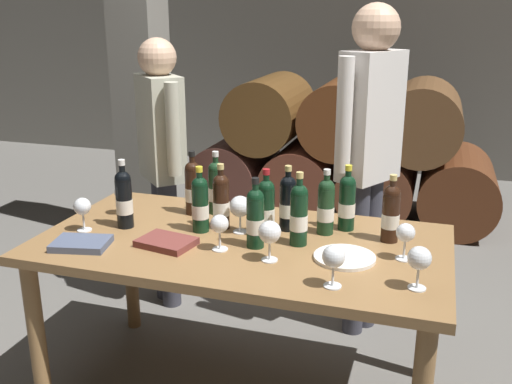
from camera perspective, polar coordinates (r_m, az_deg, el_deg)
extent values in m
cube|color=slate|center=(6.38, 11.24, 14.67)|extent=(10.00, 0.24, 2.80)
cylinder|color=#552F27|center=(5.21, -1.97, 2.13)|extent=(0.60, 0.90, 0.60)
cylinder|color=brown|center=(5.04, 4.80, 1.55)|extent=(0.60, 0.90, 0.60)
cylinder|color=brown|center=(4.95, 11.93, 0.92)|extent=(0.60, 0.90, 0.60)
cylinder|color=#5C3019|center=(4.94, 19.20, 0.26)|extent=(0.60, 0.90, 0.60)
cylinder|color=brown|center=(5.00, 1.41, 7.88)|extent=(0.60, 0.90, 0.60)
cylinder|color=brown|center=(4.86, 8.61, 7.42)|extent=(0.60, 0.90, 0.60)
cylinder|color=brown|center=(4.81, 16.09, 6.82)|extent=(0.60, 0.90, 0.60)
cube|color=slate|center=(4.27, -11.30, 12.06)|extent=(0.32, 0.32, 2.60)
cube|color=olive|center=(2.45, -1.42, -5.15)|extent=(1.70, 0.90, 0.04)
cylinder|color=olive|center=(2.66, -20.67, -13.58)|extent=(0.07, 0.07, 0.72)
cylinder|color=olive|center=(3.22, -12.22, -7.13)|extent=(0.07, 0.07, 0.72)
cylinder|color=olive|center=(2.85, 16.43, -10.91)|extent=(0.07, 0.07, 0.72)
cylinder|color=black|center=(2.52, 3.13, -1.54)|extent=(0.07, 0.07, 0.20)
sphere|color=black|center=(2.49, 3.17, 0.80)|extent=(0.07, 0.07, 0.07)
cylinder|color=black|center=(2.48, 3.18, 1.37)|extent=(0.03, 0.03, 0.06)
cylinder|color=tan|center=(2.47, 3.20, 2.33)|extent=(0.03, 0.03, 0.02)
cylinder|color=silver|center=(2.52, 3.13, -1.75)|extent=(0.07, 0.07, 0.06)
cylinder|color=black|center=(2.33, -0.06, -3.07)|extent=(0.07, 0.07, 0.20)
sphere|color=black|center=(2.30, -0.06, -0.55)|extent=(0.07, 0.07, 0.07)
cylinder|color=black|center=(2.29, -0.06, 0.07)|extent=(0.03, 0.03, 0.06)
cylinder|color=black|center=(2.28, -0.07, 1.11)|extent=(0.03, 0.03, 0.02)
cylinder|color=silver|center=(2.34, -0.06, -3.30)|extent=(0.07, 0.07, 0.06)
cylinder|color=black|center=(2.55, 8.90, -1.48)|extent=(0.07, 0.07, 0.20)
sphere|color=black|center=(2.52, 9.01, 0.84)|extent=(0.07, 0.07, 0.07)
cylinder|color=black|center=(2.51, 9.04, 1.40)|extent=(0.03, 0.03, 0.06)
cylinder|color=gold|center=(2.50, 9.09, 2.36)|extent=(0.03, 0.03, 0.02)
cylinder|color=silver|center=(2.55, 8.89, -1.70)|extent=(0.07, 0.07, 0.06)
cylinder|color=#19381E|center=(2.49, 6.85, -1.89)|extent=(0.07, 0.07, 0.20)
sphere|color=#19381E|center=(2.46, 6.94, 0.43)|extent=(0.07, 0.07, 0.07)
cylinder|color=#19381E|center=(2.45, 6.96, 1.00)|extent=(0.03, 0.03, 0.06)
cylinder|color=silver|center=(2.44, 7.00, 1.96)|extent=(0.03, 0.03, 0.02)
cylinder|color=silver|center=(2.50, 6.84, -2.11)|extent=(0.07, 0.07, 0.06)
cylinder|color=#19381E|center=(2.73, -3.93, 0.03)|extent=(0.07, 0.07, 0.21)
sphere|color=#19381E|center=(2.70, -3.98, 2.27)|extent=(0.07, 0.07, 0.07)
cylinder|color=#19381E|center=(2.69, -3.99, 2.82)|extent=(0.03, 0.03, 0.07)
cylinder|color=silver|center=(2.68, -4.01, 3.75)|extent=(0.03, 0.03, 0.02)
cylinder|color=silver|center=(2.73, -3.93, -0.18)|extent=(0.07, 0.07, 0.06)
cylinder|color=black|center=(2.51, -5.49, -1.66)|extent=(0.07, 0.07, 0.20)
sphere|color=black|center=(2.48, -5.56, 0.69)|extent=(0.07, 0.07, 0.07)
cylinder|color=black|center=(2.47, -5.58, 1.27)|extent=(0.03, 0.03, 0.06)
cylinder|color=gold|center=(2.46, -5.61, 2.24)|extent=(0.03, 0.03, 0.02)
cylinder|color=silver|center=(2.51, -5.48, -1.88)|extent=(0.07, 0.07, 0.06)
cylinder|color=black|center=(2.45, 1.00, -2.04)|extent=(0.07, 0.07, 0.21)
sphere|color=black|center=(2.41, 1.01, 0.39)|extent=(0.07, 0.07, 0.07)
cylinder|color=black|center=(2.41, 1.01, 0.99)|extent=(0.03, 0.03, 0.06)
cylinder|color=#B21E23|center=(2.39, 1.02, 2.00)|extent=(0.03, 0.03, 0.02)
cylinder|color=silver|center=(2.45, 1.00, -2.27)|extent=(0.07, 0.07, 0.06)
cylinder|color=black|center=(2.54, -3.43, -1.38)|extent=(0.07, 0.07, 0.20)
sphere|color=black|center=(2.50, -3.48, 0.96)|extent=(0.07, 0.07, 0.07)
cylinder|color=black|center=(2.50, -3.49, 1.54)|extent=(0.03, 0.03, 0.06)
cylinder|color=tan|center=(2.49, -3.51, 2.51)|extent=(0.03, 0.03, 0.02)
cylinder|color=silver|center=(2.54, -3.43, -1.60)|extent=(0.07, 0.07, 0.06)
cylinder|color=black|center=(2.73, -6.21, -0.01)|extent=(0.07, 0.07, 0.21)
sphere|color=black|center=(2.70, -6.28, 2.26)|extent=(0.07, 0.07, 0.07)
cylinder|color=black|center=(2.69, -6.30, 2.82)|extent=(0.03, 0.03, 0.07)
cylinder|color=black|center=(2.68, -6.34, 3.76)|extent=(0.03, 0.03, 0.02)
cylinder|color=silver|center=(2.73, -6.20, -0.22)|extent=(0.07, 0.07, 0.06)
cylinder|color=black|center=(2.61, -12.80, -1.14)|extent=(0.07, 0.07, 0.22)
sphere|color=black|center=(2.58, -12.96, 1.26)|extent=(0.07, 0.07, 0.07)
cylinder|color=black|center=(2.57, -13.01, 1.85)|extent=(0.03, 0.03, 0.07)
cylinder|color=silver|center=(2.56, -13.08, 2.85)|extent=(0.03, 0.03, 0.02)
cylinder|color=silver|center=(2.61, -12.78, -1.36)|extent=(0.07, 0.07, 0.06)
cylinder|color=black|center=(2.36, 4.22, -2.72)|extent=(0.07, 0.07, 0.22)
sphere|color=black|center=(2.33, 4.28, -0.09)|extent=(0.07, 0.07, 0.07)
cylinder|color=black|center=(2.32, 4.30, 0.57)|extent=(0.03, 0.03, 0.07)
cylinder|color=tan|center=(2.30, 4.32, 1.66)|extent=(0.03, 0.03, 0.02)
cylinder|color=silver|center=(2.37, 4.21, -2.96)|extent=(0.07, 0.07, 0.06)
cylinder|color=black|center=(2.46, 13.06, -2.52)|extent=(0.07, 0.07, 0.20)
sphere|color=black|center=(2.42, 13.24, -0.16)|extent=(0.07, 0.07, 0.07)
cylinder|color=black|center=(2.41, 13.28, 0.42)|extent=(0.03, 0.03, 0.06)
cylinder|color=tan|center=(2.40, 13.35, 1.40)|extent=(0.03, 0.03, 0.02)
cylinder|color=silver|center=(2.46, 13.05, -2.74)|extent=(0.07, 0.07, 0.06)
cylinder|color=white|center=(2.11, 15.50, -9.07)|extent=(0.06, 0.06, 0.00)
cylinder|color=white|center=(2.09, 15.59, -8.09)|extent=(0.01, 0.01, 0.07)
sphere|color=white|center=(2.06, 15.75, -6.26)|extent=(0.08, 0.08, 0.08)
cylinder|color=white|center=(2.25, 1.33, -6.68)|extent=(0.06, 0.06, 0.00)
cylinder|color=white|center=(2.23, 1.34, -5.74)|extent=(0.01, 0.01, 0.07)
sphere|color=white|center=(2.20, 1.35, -3.95)|extent=(0.09, 0.09, 0.09)
cylinder|color=white|center=(2.80, -12.88, -2.09)|extent=(0.06, 0.06, 0.00)
cylinder|color=white|center=(2.79, -12.94, -1.32)|extent=(0.01, 0.01, 0.07)
sphere|color=white|center=(2.77, -13.03, 0.00)|extent=(0.07, 0.07, 0.07)
cylinder|color=white|center=(2.35, -3.55, -5.62)|extent=(0.06, 0.06, 0.00)
cylinder|color=white|center=(2.33, -3.57, -4.72)|extent=(0.01, 0.01, 0.07)
sphere|color=white|center=(2.30, -3.61, -3.13)|extent=(0.07, 0.07, 0.07)
cylinder|color=white|center=(2.65, -16.49, -3.60)|extent=(0.06, 0.06, 0.00)
cylinder|color=white|center=(2.63, -16.56, -2.78)|extent=(0.01, 0.01, 0.07)
sphere|color=white|center=(2.61, -16.69, -1.35)|extent=(0.08, 0.08, 0.08)
cylinder|color=white|center=(2.06, 7.51, -9.13)|extent=(0.06, 0.06, 0.00)
cylinder|color=white|center=(2.05, 7.56, -8.13)|extent=(0.01, 0.01, 0.07)
sphere|color=white|center=(2.02, 7.64, -6.30)|extent=(0.08, 0.08, 0.08)
cylinder|color=white|center=(2.33, 14.28, -6.36)|extent=(0.06, 0.06, 0.00)
cylinder|color=white|center=(2.31, 14.36, -5.45)|extent=(0.01, 0.01, 0.07)
sphere|color=white|center=(2.29, 14.48, -3.87)|extent=(0.07, 0.07, 0.07)
cylinder|color=white|center=(2.52, -1.56, -3.92)|extent=(0.06, 0.06, 0.00)
cylinder|color=white|center=(2.50, -1.56, -3.07)|extent=(0.01, 0.01, 0.07)
sphere|color=white|center=(2.48, -1.58, -1.41)|extent=(0.09, 0.09, 0.09)
cube|color=#4C5670|center=(2.47, -16.78, -4.87)|extent=(0.25, 0.20, 0.03)
cube|color=brown|center=(2.41, -8.78, -4.89)|extent=(0.25, 0.20, 0.03)
cylinder|color=white|center=(2.28, 8.69, -6.36)|extent=(0.24, 0.24, 0.01)
cylinder|color=#383842|center=(3.20, 10.99, -5.90)|extent=(0.11, 0.11, 0.85)
cylinder|color=#383842|center=(3.12, 9.79, -6.47)|extent=(0.11, 0.11, 0.85)
cube|color=silver|center=(2.95, 11.20, 7.26)|extent=(0.31, 0.37, 0.64)
cylinder|color=silver|center=(3.11, 13.53, 8.24)|extent=(0.08, 0.08, 0.54)
cylinder|color=silver|center=(2.77, 8.66, 7.45)|extent=(0.08, 0.08, 0.54)
sphere|color=tan|center=(2.90, 11.71, 15.53)|extent=(0.23, 0.23, 0.23)
cylinder|color=#383842|center=(3.51, -9.09, -4.46)|extent=(0.11, 0.11, 0.77)
cylinder|color=#383842|center=(3.41, -8.50, -5.08)|extent=(0.11, 0.11, 0.77)
cube|color=#B2B29E|center=(3.26, -9.35, 6.22)|extent=(0.35, 0.35, 0.58)
cylinder|color=#B2B29E|center=(3.46, -10.48, 7.27)|extent=(0.08, 0.08, 0.49)
cylinder|color=#B2B29E|center=(3.06, -8.13, 6.09)|extent=(0.08, 0.08, 0.49)
sphere|color=tan|center=(3.21, -9.69, 12.91)|extent=(0.21, 0.21, 0.21)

